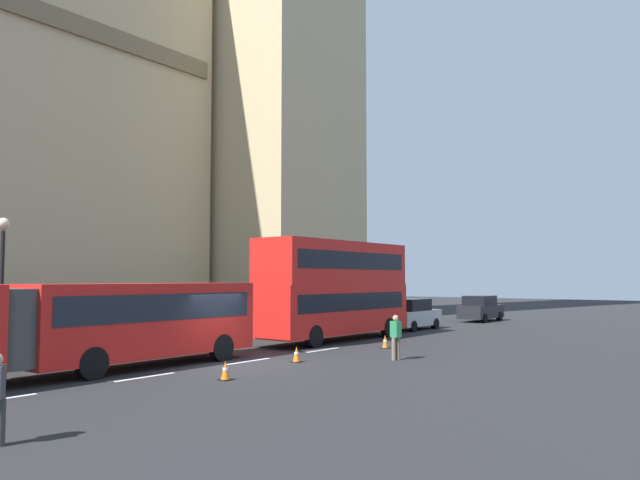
{
  "coord_description": "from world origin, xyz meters",
  "views": [
    {
      "loc": [
        -15.78,
        -16.06,
        3.06
      ],
      "look_at": [
        10.79,
        4.17,
        5.17
      ],
      "focal_mm": 34.58,
      "sensor_mm": 36.0,
      "label": 1
    }
  ],
  "objects_px": {
    "double_decker_bus": "(335,286)",
    "pedestrian_by_kerb": "(396,336)",
    "sedan_lead": "(412,314)",
    "sedan_trailing": "(481,309)",
    "traffic_cone_middle": "(297,354)",
    "street_lamp": "(2,279)",
    "articulated_bus": "(3,325)",
    "traffic_cone_east": "(385,342)",
    "traffic_cone_west": "(225,371)"
  },
  "relations": [
    {
      "from": "pedestrian_by_kerb",
      "to": "articulated_bus",
      "type": "bearing_deg",
      "value": 152.35
    },
    {
      "from": "traffic_cone_east",
      "to": "pedestrian_by_kerb",
      "type": "bearing_deg",
      "value": -142.93
    },
    {
      "from": "street_lamp",
      "to": "articulated_bus",
      "type": "bearing_deg",
      "value": -114.51
    },
    {
      "from": "double_decker_bus",
      "to": "traffic_cone_middle",
      "type": "xyz_separation_m",
      "value": [
        -7.32,
        -3.53,
        -2.43
      ]
    },
    {
      "from": "sedan_lead",
      "to": "traffic_cone_middle",
      "type": "bearing_deg",
      "value": -166.49
    },
    {
      "from": "sedan_lead",
      "to": "traffic_cone_east",
      "type": "bearing_deg",
      "value": -157.65
    },
    {
      "from": "sedan_lead",
      "to": "traffic_cone_middle",
      "type": "distance_m",
      "value": 15.94
    },
    {
      "from": "sedan_lead",
      "to": "traffic_cone_east",
      "type": "relative_size",
      "value": 7.59
    },
    {
      "from": "articulated_bus",
      "to": "traffic_cone_west",
      "type": "relative_size",
      "value": 31.33
    },
    {
      "from": "traffic_cone_west",
      "to": "street_lamp",
      "type": "height_order",
      "value": "street_lamp"
    },
    {
      "from": "traffic_cone_middle",
      "to": "street_lamp",
      "type": "distance_m",
      "value": 10.98
    },
    {
      "from": "traffic_cone_middle",
      "to": "double_decker_bus",
      "type": "bearing_deg",
      "value": 25.75
    },
    {
      "from": "traffic_cone_west",
      "to": "pedestrian_by_kerb",
      "type": "height_order",
      "value": "pedestrian_by_kerb"
    },
    {
      "from": "street_lamp",
      "to": "sedan_lead",
      "type": "bearing_deg",
      "value": -10.89
    },
    {
      "from": "sedan_trailing",
      "to": "traffic_cone_west",
      "type": "height_order",
      "value": "sedan_trailing"
    },
    {
      "from": "sedan_trailing",
      "to": "traffic_cone_east",
      "type": "bearing_deg",
      "value": -169.55
    },
    {
      "from": "sedan_lead",
      "to": "traffic_cone_west",
      "type": "relative_size",
      "value": 7.59
    },
    {
      "from": "sedan_trailing",
      "to": "traffic_cone_west",
      "type": "bearing_deg",
      "value": -172.0
    },
    {
      "from": "traffic_cone_east",
      "to": "pedestrian_by_kerb",
      "type": "distance_m",
      "value": 4.0
    },
    {
      "from": "articulated_bus",
      "to": "double_decker_bus",
      "type": "xyz_separation_m",
      "value": [
        16.32,
        0.0,
        0.96
      ]
    },
    {
      "from": "articulated_bus",
      "to": "sedan_trailing",
      "type": "distance_m",
      "value": 33.97
    },
    {
      "from": "double_decker_bus",
      "to": "street_lamp",
      "type": "xyz_separation_m",
      "value": [
        -14.27,
        4.5,
        0.35
      ]
    },
    {
      "from": "pedestrian_by_kerb",
      "to": "sedan_trailing",
      "type": "bearing_deg",
      "value": 14.87
    },
    {
      "from": "sedan_lead",
      "to": "traffic_cone_east",
      "type": "xyz_separation_m",
      "value": [
        -9.61,
        -3.95,
        -0.63
      ]
    },
    {
      "from": "sedan_lead",
      "to": "double_decker_bus",
      "type": "bearing_deg",
      "value": -178.67
    },
    {
      "from": "traffic_cone_middle",
      "to": "pedestrian_by_kerb",
      "type": "xyz_separation_m",
      "value": [
        2.72,
        -2.61,
        0.63
      ]
    },
    {
      "from": "sedan_lead",
      "to": "pedestrian_by_kerb",
      "type": "distance_m",
      "value": 14.25
    },
    {
      "from": "traffic_cone_middle",
      "to": "pedestrian_by_kerb",
      "type": "height_order",
      "value": "pedestrian_by_kerb"
    },
    {
      "from": "traffic_cone_middle",
      "to": "traffic_cone_east",
      "type": "height_order",
      "value": "same"
    },
    {
      "from": "articulated_bus",
      "to": "traffic_cone_middle",
      "type": "bearing_deg",
      "value": -21.39
    },
    {
      "from": "double_decker_bus",
      "to": "pedestrian_by_kerb",
      "type": "height_order",
      "value": "double_decker_bus"
    },
    {
      "from": "sedan_lead",
      "to": "sedan_trailing",
      "type": "bearing_deg",
      "value": -2.61
    },
    {
      "from": "traffic_cone_east",
      "to": "articulated_bus",
      "type": "bearing_deg",
      "value": 165.83
    },
    {
      "from": "sedan_trailing",
      "to": "traffic_cone_middle",
      "type": "xyz_separation_m",
      "value": [
        -24.95,
        -3.29,
        -0.63
      ]
    },
    {
      "from": "traffic_cone_east",
      "to": "pedestrian_by_kerb",
      "type": "height_order",
      "value": "pedestrian_by_kerb"
    },
    {
      "from": "traffic_cone_middle",
      "to": "traffic_cone_east",
      "type": "distance_m",
      "value": 5.88
    },
    {
      "from": "sedan_lead",
      "to": "street_lamp",
      "type": "xyz_separation_m",
      "value": [
        -22.44,
        4.31,
        2.14
      ]
    },
    {
      "from": "double_decker_bus",
      "to": "articulated_bus",
      "type": "bearing_deg",
      "value": -179.99
    },
    {
      "from": "double_decker_bus",
      "to": "pedestrian_by_kerb",
      "type": "bearing_deg",
      "value": -126.81
    },
    {
      "from": "articulated_bus",
      "to": "street_lamp",
      "type": "xyz_separation_m",
      "value": [
        2.05,
        4.51,
        1.31
      ]
    },
    {
      "from": "articulated_bus",
      "to": "street_lamp",
      "type": "bearing_deg",
      "value": 65.49
    },
    {
      "from": "traffic_cone_middle",
      "to": "traffic_cone_east",
      "type": "xyz_separation_m",
      "value": [
        5.87,
        -0.23,
        0.0
      ]
    },
    {
      "from": "traffic_cone_east",
      "to": "sedan_lead",
      "type": "bearing_deg",
      "value": 22.35
    },
    {
      "from": "traffic_cone_west",
      "to": "street_lamp",
      "type": "bearing_deg",
      "value": 106.02
    },
    {
      "from": "double_decker_bus",
      "to": "traffic_cone_west",
      "type": "bearing_deg",
      "value": -159.57
    },
    {
      "from": "traffic_cone_west",
      "to": "pedestrian_by_kerb",
      "type": "distance_m",
      "value": 7.37
    },
    {
      "from": "traffic_cone_middle",
      "to": "sedan_trailing",
      "type": "bearing_deg",
      "value": 7.51
    },
    {
      "from": "traffic_cone_east",
      "to": "street_lamp",
      "type": "distance_m",
      "value": 15.51
    },
    {
      "from": "double_decker_bus",
      "to": "sedan_trailing",
      "type": "height_order",
      "value": "double_decker_bus"
    },
    {
      "from": "traffic_cone_middle",
      "to": "articulated_bus",
      "type": "bearing_deg",
      "value": 158.61
    }
  ]
}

